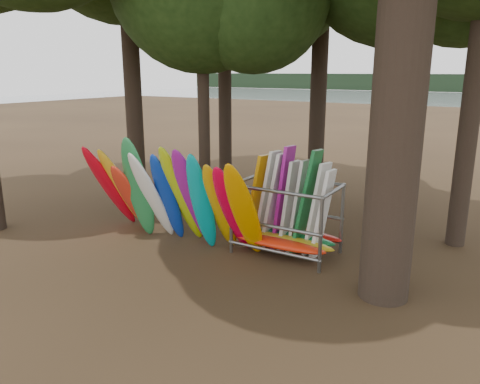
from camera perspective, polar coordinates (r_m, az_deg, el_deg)
The scene contains 4 objects.
ground at distance 12.64m, azimuth -4.38°, elevation -7.50°, with size 120.00×120.00×0.00m, color #47331E.
lake at distance 69.97m, azimuth 25.97°, elevation 9.25°, with size 160.00×160.00×0.00m, color gray.
kayak_row at distance 12.96m, azimuth -8.16°, elevation -0.75°, with size 5.59×2.20×3.15m.
storage_rack at distance 12.44m, azimuth 5.73°, elevation -3.35°, with size 2.87×1.56×2.86m.
Camera 1 is at (6.89, -9.47, 4.74)m, focal length 35.00 mm.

